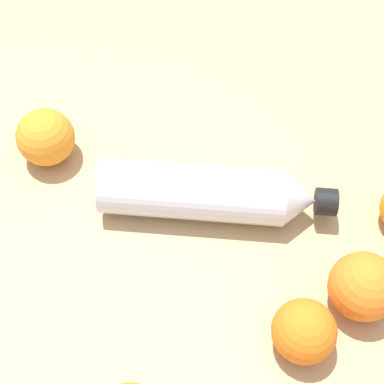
% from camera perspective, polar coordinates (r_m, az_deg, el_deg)
% --- Properties ---
extents(ground_plane, '(2.40, 2.40, 0.00)m').
position_cam_1_polar(ground_plane, '(0.81, -1.50, -0.12)').
color(ground_plane, tan).
extents(water_bottle, '(0.13, 0.31, 0.07)m').
position_cam_1_polar(water_bottle, '(0.76, 1.77, -0.13)').
color(water_bottle, silver).
rests_on(water_bottle, ground_plane).
extents(orange_1, '(0.08, 0.08, 0.08)m').
position_cam_1_polar(orange_1, '(0.72, 16.36, -8.83)').
color(orange_1, orange).
rests_on(orange_1, ground_plane).
extents(orange_2, '(0.08, 0.08, 0.08)m').
position_cam_1_polar(orange_2, '(0.84, -14.10, 5.20)').
color(orange_2, orange).
rests_on(orange_2, ground_plane).
extents(orange_4, '(0.07, 0.07, 0.07)m').
position_cam_1_polar(orange_4, '(0.69, 10.86, -13.19)').
color(orange_4, orange).
rests_on(orange_4, ground_plane).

